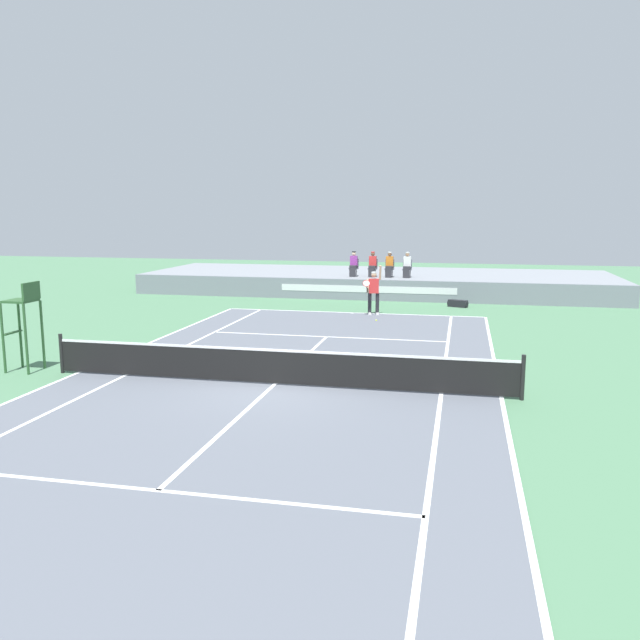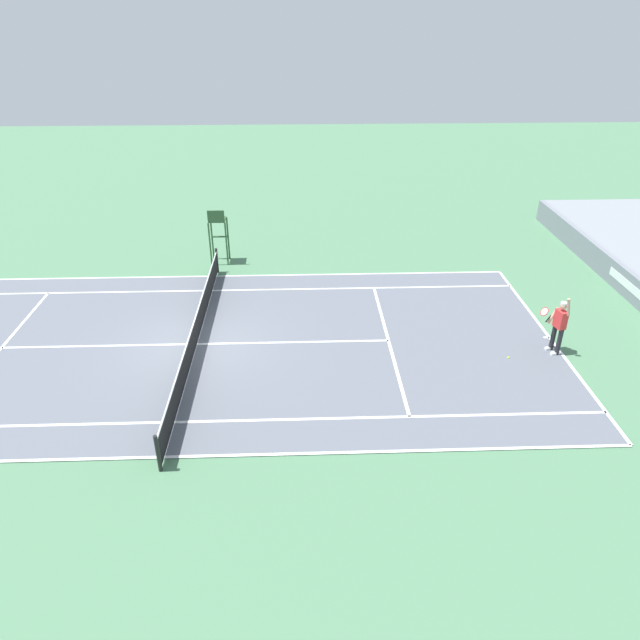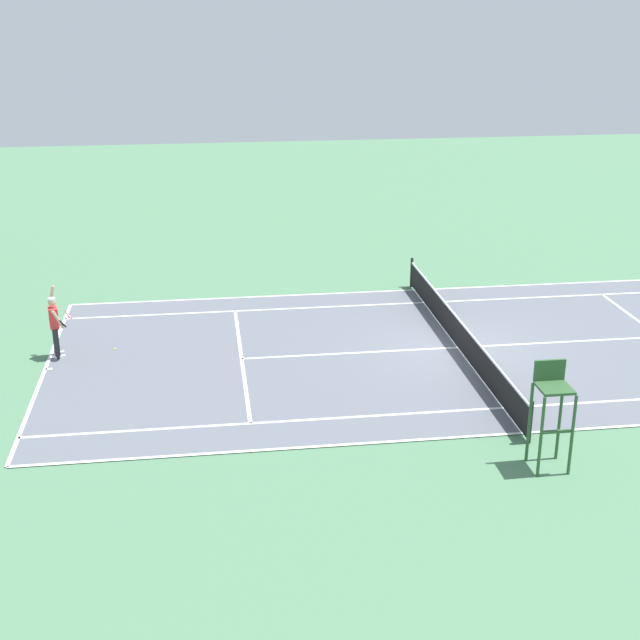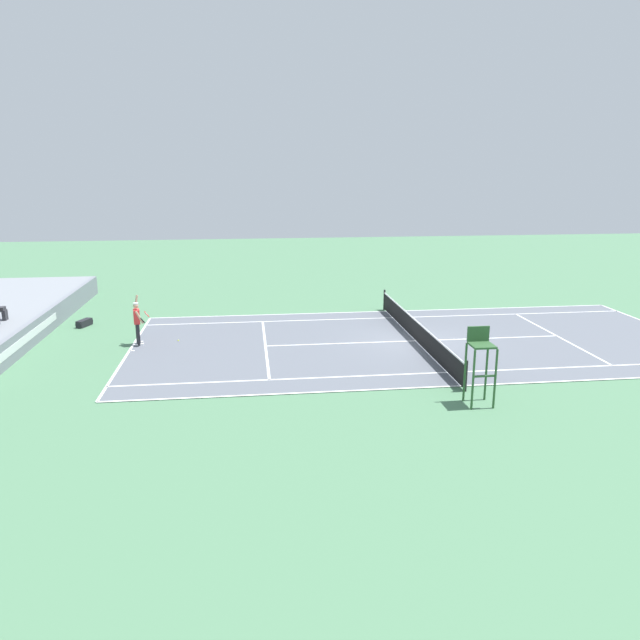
% 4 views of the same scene
% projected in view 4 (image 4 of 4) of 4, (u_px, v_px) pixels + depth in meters
% --- Properties ---
extents(ground_plane, '(80.00, 80.00, 0.00)m').
position_uv_depth(ground_plane, '(415.00, 341.00, 25.38)').
color(ground_plane, '#4C7A56').
extents(court, '(11.08, 23.88, 0.03)m').
position_uv_depth(court, '(415.00, 341.00, 25.38)').
color(court, slate).
rests_on(court, ground).
extents(net, '(11.98, 0.10, 1.07)m').
position_uv_depth(net, '(416.00, 330.00, 25.25)').
color(net, black).
rests_on(net, ground).
extents(barrier_wall, '(24.51, 0.25, 1.02)m').
position_uv_depth(barrier_wall, '(19.00, 343.00, 23.36)').
color(barrier_wall, gray).
rests_on(barrier_wall, ground).
extents(tennis_player, '(0.74, 0.75, 2.08)m').
position_uv_depth(tennis_player, '(137.00, 322.00, 24.62)').
color(tennis_player, '#232328').
rests_on(tennis_player, ground).
extents(tennis_ball, '(0.07, 0.07, 0.07)m').
position_uv_depth(tennis_ball, '(178.00, 341.00, 25.36)').
color(tennis_ball, '#D1E533').
rests_on(tennis_ball, ground).
extents(umpire_chair, '(0.77, 0.77, 2.44)m').
position_uv_depth(umpire_chair, '(480.00, 356.00, 18.25)').
color(umpire_chair, '#2D562D').
rests_on(umpire_chair, ground).
extents(equipment_bag, '(0.95, 0.63, 0.32)m').
position_uv_depth(equipment_bag, '(84.00, 323.00, 27.78)').
color(equipment_bag, black).
rests_on(equipment_bag, ground).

